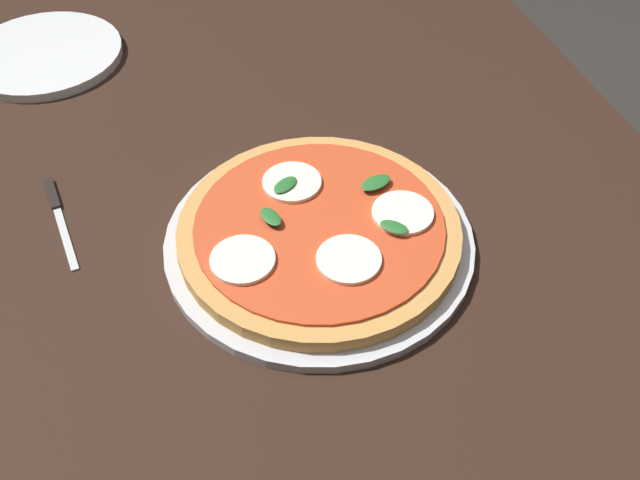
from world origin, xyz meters
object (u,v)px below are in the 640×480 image
serving_tray (320,242)px  pizza (320,232)px  plate_white (44,54)px  dining_table (293,297)px  knife (58,211)px

serving_tray → pizza: size_ratio=1.10×
serving_tray → plate_white: 0.58m
dining_table → plate_white: size_ratio=6.71×
dining_table → serving_tray: (0.00, 0.03, 0.09)m
serving_tray → dining_table: bearing=-95.6°
serving_tray → knife: 0.33m
dining_table → pizza: pizza is taller
serving_tray → pizza: 0.02m
serving_tray → pizza: (0.00, 0.00, 0.02)m
knife → pizza: bearing=63.7°
pizza → plate_white: bearing=-149.5°
knife → plate_white: bearing=-179.4°
dining_table → plate_white: plate_white is taller
dining_table → pizza: size_ratio=4.86×
pizza → dining_table: bearing=-95.7°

